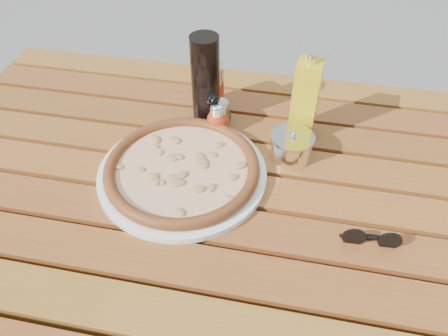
% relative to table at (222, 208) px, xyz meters
% --- Properties ---
extents(table, '(1.40, 0.90, 0.75)m').
position_rel_table_xyz_m(table, '(0.00, 0.00, 0.00)').
color(table, '#381E0C').
rests_on(table, ground).
extents(plate, '(0.39, 0.39, 0.01)m').
position_rel_table_xyz_m(plate, '(-0.09, 0.01, 0.08)').
color(plate, white).
rests_on(plate, table).
extents(pizza, '(0.41, 0.41, 0.03)m').
position_rel_table_xyz_m(pizza, '(-0.09, 0.01, 0.10)').
color(pizza, '#FFDFB6').
rests_on(pizza, plate).
extents(pepper_shaker, '(0.06, 0.06, 0.08)m').
position_rel_table_xyz_m(pepper_shaker, '(-0.04, 0.17, 0.11)').
color(pepper_shaker, '#BC3515').
rests_on(pepper_shaker, table).
extents(oregano_shaker, '(0.07, 0.07, 0.08)m').
position_rel_table_xyz_m(oregano_shaker, '(-0.04, 0.19, 0.11)').
color(oregano_shaker, '#353A17').
rests_on(oregano_shaker, table).
extents(dark_bottle, '(0.08, 0.08, 0.22)m').
position_rel_table_xyz_m(dark_bottle, '(-0.08, 0.21, 0.19)').
color(dark_bottle, black).
rests_on(dark_bottle, table).
extents(soda_can, '(0.08, 0.08, 0.12)m').
position_rel_table_xyz_m(soda_can, '(-0.08, 0.27, 0.13)').
color(soda_can, silver).
rests_on(soda_can, table).
extents(olive_oil_cruet, '(0.06, 0.06, 0.21)m').
position_rel_table_xyz_m(olive_oil_cruet, '(0.15, 0.20, 0.17)').
color(olive_oil_cruet, gold).
rests_on(olive_oil_cruet, table).
extents(parmesan_tin, '(0.10, 0.10, 0.07)m').
position_rel_table_xyz_m(parmesan_tin, '(0.13, 0.12, 0.11)').
color(parmesan_tin, white).
rests_on(parmesan_tin, table).
extents(sunglasses, '(0.11, 0.03, 0.04)m').
position_rel_table_xyz_m(sunglasses, '(0.30, -0.09, 0.09)').
color(sunglasses, black).
rests_on(sunglasses, table).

